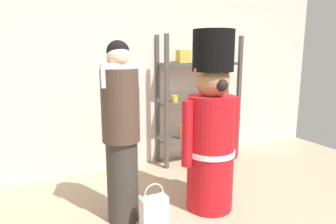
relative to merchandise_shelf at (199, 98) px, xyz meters
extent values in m
cube|color=silver|center=(-0.99, 0.22, 0.40)|extent=(6.40, 0.12, 2.60)
cube|color=#4C4742|center=(-0.58, -0.15, -0.02)|extent=(0.05, 0.05, 1.77)
cube|color=#4C4742|center=(0.59, -0.15, -0.02)|extent=(0.05, 0.05, 1.77)
cube|color=#4C4742|center=(-0.58, 0.15, -0.02)|extent=(0.05, 0.05, 1.77)
cube|color=#4C4742|center=(0.59, 0.15, -0.02)|extent=(0.05, 0.05, 1.77)
cube|color=#4C4742|center=(0.01, 0.00, -0.58)|extent=(1.17, 0.30, 0.04)
cube|color=#4C4742|center=(0.01, 0.00, -0.05)|extent=(1.17, 0.30, 0.04)
cube|color=#4C4742|center=(0.01, 0.00, 0.48)|extent=(1.17, 0.30, 0.04)
cylinder|color=yellow|center=(-0.38, 0.00, 0.01)|extent=(0.09, 0.09, 0.09)
cylinder|color=navy|center=(0.01, 0.00, 0.01)|extent=(0.08, 0.08, 0.08)
cylinder|color=white|center=(0.40, -0.02, 0.01)|extent=(0.09, 0.09, 0.09)
cylinder|color=#B27226|center=(-0.29, -0.02, -0.46)|extent=(0.07, 0.07, 0.20)
cylinder|color=navy|center=(0.30, 0.03, -0.48)|extent=(0.07, 0.07, 0.17)
cube|color=gold|center=(-0.26, 0.00, 0.58)|extent=(0.16, 0.13, 0.17)
cube|color=#B21E2D|center=(0.27, 0.00, 0.55)|extent=(0.16, 0.13, 0.11)
cylinder|color=red|center=(-0.64, -1.27, -0.33)|extent=(0.46, 0.46, 1.13)
cylinder|color=white|center=(-0.64, -1.27, -0.32)|extent=(0.48, 0.48, 0.05)
sphere|color=#A87851|center=(-0.64, -1.27, 0.37)|extent=(0.32, 0.32, 0.32)
sphere|color=#A87851|center=(-0.78, -1.27, 0.48)|extent=(0.11, 0.11, 0.11)
sphere|color=#A87851|center=(-0.50, -1.27, 0.48)|extent=(0.11, 0.11, 0.11)
cylinder|color=black|center=(-0.64, -1.27, 0.65)|extent=(0.38, 0.38, 0.38)
cylinder|color=red|center=(-0.90, -1.27, -0.11)|extent=(0.11, 0.11, 0.62)
cylinder|color=red|center=(-0.38, -1.27, -0.11)|extent=(0.11, 0.11, 0.62)
sphere|color=black|center=(-0.64, -1.42, 0.35)|extent=(0.11, 0.11, 0.11)
cylinder|color=#38332D|center=(-1.49, -1.12, -0.52)|extent=(0.28, 0.28, 0.76)
cylinder|color=#4C382D|center=(-1.49, -1.12, 0.18)|extent=(0.33, 0.33, 0.64)
sphere|color=beige|center=(-1.49, -1.12, 0.59)|extent=(0.21, 0.21, 0.21)
cube|color=silver|center=(-1.49, -1.18, 0.45)|extent=(0.35, 0.04, 0.20)
sphere|color=black|center=(-1.49, -1.10, 0.64)|extent=(0.20, 0.20, 0.20)
cube|color=silver|center=(-1.30, -1.40, -0.75)|extent=(0.24, 0.12, 0.31)
torus|color=silver|center=(-1.30, -1.40, -0.55)|extent=(0.18, 0.01, 0.18)
camera|label=1|loc=(-2.24, -3.62, 0.63)|focal=32.19mm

